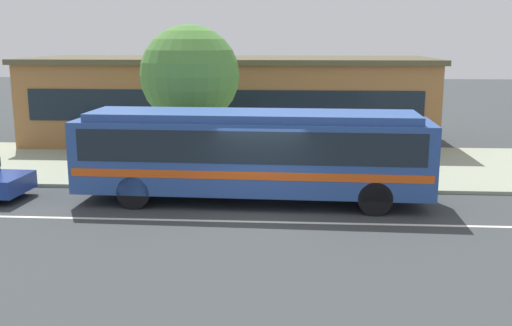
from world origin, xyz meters
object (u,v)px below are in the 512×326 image
pedestrian_waiting_near_sign (181,153)px  street_tree_near_stop (190,75)px  transit_bus (253,150)px  bus_stop_sign (400,139)px

pedestrian_waiting_near_sign → street_tree_near_stop: size_ratio=0.31×
transit_bus → street_tree_near_stop: bearing=122.5°
transit_bus → street_tree_near_stop: (-2.65, 4.16, 2.02)m
transit_bus → bus_stop_sign: 5.22m
street_tree_near_stop → bus_stop_sign: bearing=-15.6°
transit_bus → pedestrian_waiting_near_sign: (-2.68, 2.22, -0.56)m
pedestrian_waiting_near_sign → bus_stop_sign: 7.50m
transit_bus → bus_stop_sign: bearing=23.5°
pedestrian_waiting_near_sign → street_tree_near_stop: bearing=89.0°
transit_bus → pedestrian_waiting_near_sign: 3.52m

